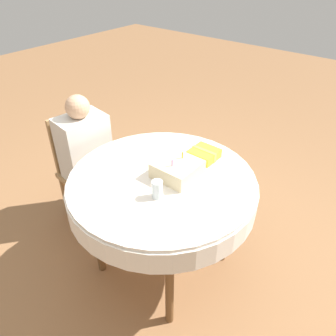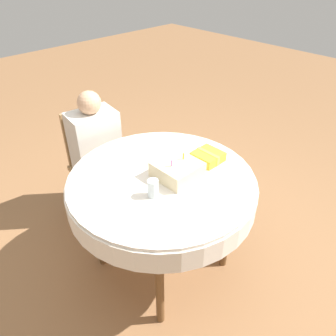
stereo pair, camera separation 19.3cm
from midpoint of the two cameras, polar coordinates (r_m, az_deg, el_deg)
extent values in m
plane|color=#8C603D|center=(2.50, -3.19, -16.27)|extent=(12.00, 12.00, 0.00)
cylinder|color=silver|center=(1.96, -3.90, -2.02)|extent=(1.13, 1.13, 0.02)
cylinder|color=silver|center=(2.01, -3.81, -3.84)|extent=(1.15, 1.15, 0.14)
cylinder|color=brown|center=(1.93, -2.76, -19.28)|extent=(0.05, 0.05, 0.76)
cylinder|color=brown|center=(2.27, 7.78, -9.21)|extent=(0.05, 0.05, 0.76)
cylinder|color=brown|center=(2.25, -14.90, -10.61)|extent=(0.05, 0.05, 0.76)
cylinder|color=brown|center=(2.55, -4.04, -3.15)|extent=(0.05, 0.05, 0.76)
cube|color=#A37A4C|center=(2.69, -15.58, -1.40)|extent=(0.43, 0.43, 0.04)
cube|color=#A37A4C|center=(2.70, -18.27, 4.49)|extent=(0.35, 0.08, 0.46)
cylinder|color=#A37A4C|center=(2.65, -16.15, -8.12)|extent=(0.04, 0.04, 0.39)
cylinder|color=#A37A4C|center=(2.76, -10.21, -5.08)|extent=(0.04, 0.04, 0.39)
cylinder|color=#A37A4C|center=(2.89, -19.39, -4.69)|extent=(0.04, 0.04, 0.39)
cylinder|color=#A37A4C|center=(3.00, -13.82, -2.04)|extent=(0.04, 0.04, 0.39)
cylinder|color=tan|center=(2.66, -14.66, -7.16)|extent=(0.09, 0.09, 0.43)
cylinder|color=tan|center=(2.72, -11.55, -5.58)|extent=(0.09, 0.09, 0.43)
cube|color=beige|center=(2.55, -16.49, 3.42)|extent=(0.38, 0.29, 0.49)
sphere|color=tan|center=(2.41, -17.76, 10.03)|extent=(0.17, 0.17, 0.17)
cube|color=beige|center=(1.94, -1.23, -0.28)|extent=(0.24, 0.24, 0.10)
cylinder|color=gold|center=(1.94, -0.31, 2.17)|extent=(0.01, 0.01, 0.04)
cylinder|color=#D166B2|center=(1.87, -2.23, 0.79)|extent=(0.01, 0.01, 0.04)
cylinder|color=silver|center=(1.79, -4.99, -3.83)|extent=(0.06, 0.06, 0.10)
cube|color=gold|center=(2.12, 3.70, 2.35)|extent=(0.17, 0.17, 0.06)
cube|color=#EAE54C|center=(2.12, 3.70, 2.35)|extent=(0.03, 0.17, 0.06)
camera|label=1|loc=(0.10, -92.86, -1.99)|focal=35.00mm
camera|label=2|loc=(0.10, 87.14, 1.99)|focal=35.00mm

